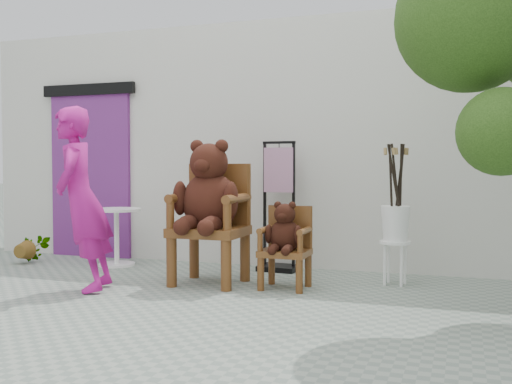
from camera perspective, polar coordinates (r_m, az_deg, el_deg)
ground_plane at (r=4.84m, az=-3.04°, el=-12.18°), size 60.00×60.00×0.00m
back_wall at (r=7.64m, az=5.78°, el=4.53°), size 9.00×1.00×3.00m
doorway at (r=8.40m, az=-15.46°, el=1.98°), size 1.40×0.11×2.33m
chair_big at (r=6.22m, az=-4.43°, el=-0.95°), size 0.72×0.79×1.50m
chair_small at (r=6.00m, az=2.83°, el=-4.32°), size 0.47×0.47×0.87m
person at (r=6.08m, az=-16.27°, el=-0.69°), size 0.64×0.77×1.80m
cafe_table at (r=7.56m, az=-13.14°, el=-3.54°), size 0.60×0.60×0.70m
display_stand at (r=7.01m, az=2.19°, el=-2.76°), size 0.47×0.38×1.51m
stool_bucket at (r=6.32m, az=13.14°, el=-2.86°), size 0.32×0.32×1.45m
potted_plant at (r=8.12m, az=-20.66°, el=-4.88°), size 0.40×0.35×0.41m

